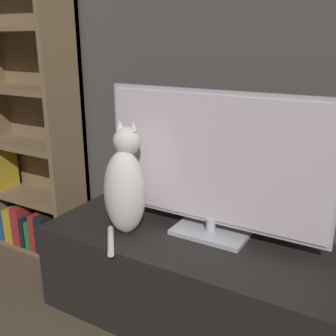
% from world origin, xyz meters
% --- Properties ---
extents(wall_back, '(4.80, 0.05, 2.60)m').
position_xyz_m(wall_back, '(0.00, 1.22, 1.30)').
color(wall_back, '#47423D').
rests_on(wall_back, ground_plane).
extents(tv_stand, '(1.53, 0.55, 0.43)m').
position_xyz_m(tv_stand, '(0.00, 0.91, 0.21)').
color(tv_stand, black).
rests_on(tv_stand, ground_plane).
extents(tv, '(1.03, 0.20, 0.65)m').
position_xyz_m(tv, '(-0.02, 0.99, 0.76)').
color(tv, '#B7B7BC').
rests_on(tv, tv_stand).
extents(cat, '(0.21, 0.33, 0.52)m').
position_xyz_m(cat, '(-0.37, 0.82, 0.65)').
color(cat, silver).
rests_on(cat, tv_stand).
extents(bookshelf, '(0.64, 0.28, 1.68)m').
position_xyz_m(bookshelf, '(-1.24, 1.08, 0.70)').
color(bookshelf, brown).
rests_on(bookshelf, ground_plane).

